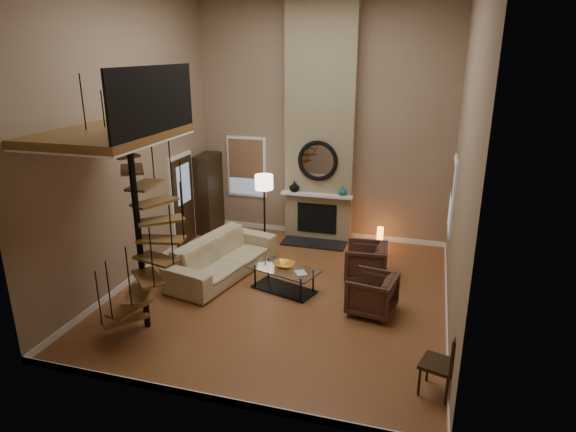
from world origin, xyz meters
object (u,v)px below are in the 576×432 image
(sofa, at_px, (223,256))
(side_chair, at_px, (446,361))
(hutch, at_px, (208,194))
(armchair_far, at_px, (376,295))
(coffee_table, at_px, (284,276))
(accent_lamp, at_px, (380,238))
(armchair_near, at_px, (370,262))
(floor_lamp, at_px, (264,188))

(sofa, relative_size, side_chair, 2.71)
(hutch, height_order, armchair_far, hutch)
(sofa, distance_m, armchair_far, 3.27)
(sofa, distance_m, coffee_table, 1.44)
(coffee_table, height_order, accent_lamp, accent_lamp)
(sofa, bearing_deg, coffee_table, -90.74)
(coffee_table, height_order, side_chair, side_chair)
(sofa, height_order, accent_lamp, sofa)
(sofa, relative_size, accent_lamp, 5.04)
(hutch, relative_size, coffee_table, 1.38)
(side_chair, bearing_deg, accent_lamp, 105.60)
(armchair_near, height_order, accent_lamp, armchair_near)
(armchair_far, bearing_deg, floor_lamp, -121.09)
(floor_lamp, bearing_deg, accent_lamp, 14.02)
(armchair_near, relative_size, accent_lamp, 1.60)
(sofa, height_order, side_chair, side_chair)
(coffee_table, relative_size, floor_lamp, 0.84)
(coffee_table, height_order, floor_lamp, floor_lamp)
(accent_lamp, bearing_deg, hutch, 179.68)
(armchair_far, bearing_deg, side_chair, 39.57)
(armchair_far, relative_size, accent_lamp, 1.52)
(coffee_table, xyz_separation_m, accent_lamp, (1.52, 2.67, -0.03))
(armchair_far, height_order, side_chair, side_chair)
(armchair_near, relative_size, coffee_table, 0.57)
(hutch, xyz_separation_m, coffee_table, (2.77, -2.69, -0.67))
(hutch, height_order, floor_lamp, hutch)
(coffee_table, relative_size, side_chair, 1.51)
(floor_lamp, bearing_deg, armchair_near, -22.37)
(hutch, relative_size, accent_lamp, 3.87)
(accent_lamp, bearing_deg, armchair_far, -85.03)
(accent_lamp, bearing_deg, sofa, -141.33)
(hutch, bearing_deg, coffee_table, -44.14)
(armchair_near, bearing_deg, armchair_far, 7.40)
(floor_lamp, bearing_deg, hutch, 158.54)
(armchair_near, bearing_deg, accent_lamp, 175.20)
(sofa, bearing_deg, accent_lamp, -38.74)
(armchair_far, bearing_deg, hutch, -114.92)
(sofa, bearing_deg, armchair_far, -90.39)
(hutch, xyz_separation_m, armchair_near, (4.28, -1.73, -0.60))
(hutch, xyz_separation_m, side_chair, (5.68, -5.02, -0.42))
(sofa, xyz_separation_m, armchair_far, (3.18, -0.73, -0.04))
(coffee_table, distance_m, floor_lamp, 2.55)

